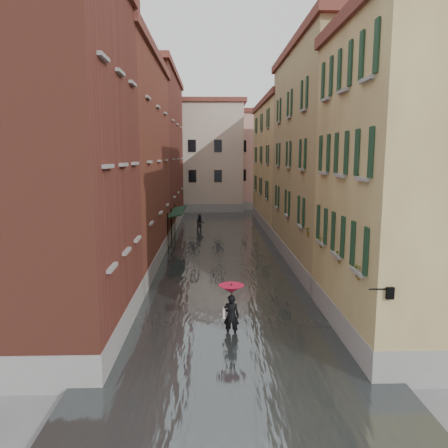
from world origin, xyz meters
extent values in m
plane|color=slate|center=(0.00, 0.00, 0.00)|extent=(120.00, 120.00, 0.00)
cube|color=#404646|center=(0.00, 13.00, 0.10)|extent=(10.00, 60.00, 0.20)
cube|color=brown|center=(-7.00, -2.00, 6.50)|extent=(6.00, 8.00, 13.00)
cube|color=maroon|center=(-7.00, 9.00, 6.25)|extent=(6.00, 14.00, 12.50)
cube|color=brown|center=(-7.00, 24.00, 7.00)|extent=(6.00, 16.00, 14.00)
cube|color=olive|center=(7.00, -2.00, 5.75)|extent=(6.00, 8.00, 11.50)
cube|color=#99855C|center=(7.00, 9.00, 6.50)|extent=(6.00, 14.00, 13.00)
cube|color=olive|center=(7.00, 24.00, 5.75)|extent=(6.00, 16.00, 11.50)
cube|color=#C3AD9B|center=(-3.00, 38.00, 6.50)|extent=(12.00, 9.00, 13.00)
cube|color=tan|center=(6.00, 40.00, 6.00)|extent=(10.00, 9.00, 12.00)
cube|color=#153020|center=(-3.45, 14.66, 2.55)|extent=(1.09, 2.74, 0.31)
cylinder|color=black|center=(-3.95, 13.29, 1.40)|extent=(0.06, 0.06, 2.80)
cylinder|color=black|center=(-3.95, 16.03, 1.40)|extent=(0.06, 0.06, 2.80)
cube|color=#153020|center=(-3.45, 17.76, 2.55)|extent=(1.09, 3.24, 0.31)
cylinder|color=black|center=(-3.95, 16.15, 1.40)|extent=(0.06, 0.06, 2.80)
cylinder|color=black|center=(-3.95, 19.38, 1.40)|extent=(0.06, 0.06, 2.80)
cylinder|color=black|center=(4.05, -6.00, 3.10)|extent=(0.60, 0.05, 0.05)
cube|color=black|center=(4.35, -6.00, 3.00)|extent=(0.22, 0.22, 0.35)
cube|color=beige|center=(4.35, -6.00, 3.00)|extent=(0.14, 0.14, 0.24)
cube|color=#9F4734|center=(4.12, -4.38, 3.15)|extent=(0.22, 0.85, 0.18)
imported|color=#265926|center=(4.12, -4.38, 3.57)|extent=(0.59, 0.51, 0.66)
cube|color=#9F4734|center=(4.12, -2.23, 3.15)|extent=(0.22, 0.85, 0.18)
imported|color=#265926|center=(4.12, -2.23, 3.57)|extent=(0.59, 0.51, 0.66)
cube|color=#9F4734|center=(4.12, 0.54, 3.15)|extent=(0.22, 0.85, 0.18)
imported|color=#265926|center=(4.12, 0.54, 3.57)|extent=(0.59, 0.51, 0.66)
cube|color=#9F4734|center=(4.12, 3.00, 3.15)|extent=(0.22, 0.85, 0.18)
imported|color=#265926|center=(4.12, 3.00, 3.57)|extent=(0.59, 0.51, 0.66)
imported|color=black|center=(-0.03, -2.06, 0.84)|extent=(0.67, 0.50, 1.68)
cube|color=beige|center=(-0.31, -2.01, 0.95)|extent=(0.08, 0.30, 0.38)
cylinder|color=black|center=(-0.03, -2.06, 1.35)|extent=(0.02, 0.02, 1.00)
cone|color=#B40C2A|center=(-0.03, -2.06, 1.92)|extent=(1.00, 1.00, 0.28)
imported|color=black|center=(-1.83, 21.04, 0.82)|extent=(0.84, 0.68, 1.64)
camera|label=1|loc=(-0.77, -17.97, 6.91)|focal=35.00mm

